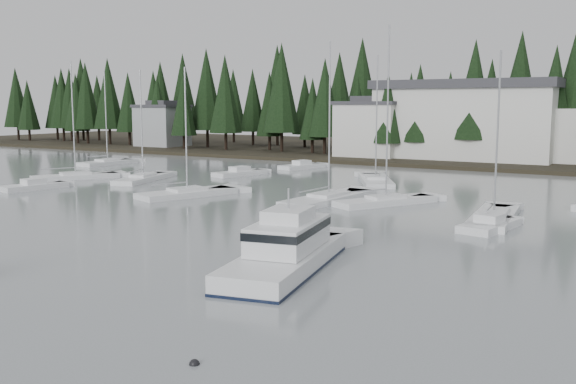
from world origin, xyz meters
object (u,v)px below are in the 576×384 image
at_px(cabin_cruiser_center, 286,255).
at_px(sailboat_12, 386,203).
at_px(harbor_inn, 481,121).
at_px(sailboat_4, 329,201).
at_px(house_west, 371,128).
at_px(sailboat_2, 108,164).
at_px(house_far_west, 162,124).
at_px(sailboat_7, 143,180).
at_px(sailboat_9, 494,220).
at_px(runabout_4, 240,174).
at_px(sailboat_0, 375,182).
at_px(runabout_3, 302,167).
at_px(sailboat_3, 187,195).
at_px(sailboat_11, 76,178).
at_px(runabout_0, 34,188).
at_px(runabout_1, 489,227).

distance_m(cabin_cruiser_center, sailboat_12, 22.12).
relative_size(harbor_inn, sailboat_4, 2.15).
xyz_separation_m(house_west, sailboat_2, (-27.29, -25.42, -4.58)).
distance_m(house_far_west, sailboat_7, 50.52).
distance_m(sailboat_9, runabout_4, 35.04).
bearing_deg(sailboat_9, house_west, 27.70).
bearing_deg(sailboat_0, runabout_3, 27.55).
height_order(sailboat_2, runabout_4, sailboat_2).
height_order(sailboat_3, sailboat_11, sailboat_11).
bearing_deg(runabout_3, runabout_0, 173.83).
xyz_separation_m(house_west, sailboat_9, (27.62, -41.73, -4.59)).
bearing_deg(cabin_cruiser_center, sailboat_0, 4.79).
bearing_deg(sailboat_3, sailboat_4, -54.29).
distance_m(house_west, runabout_1, 53.29).
height_order(sailboat_2, sailboat_3, sailboat_2).
bearing_deg(sailboat_11, sailboat_7, -45.77).
bearing_deg(runabout_3, sailboat_9, -114.86).
bearing_deg(runabout_3, sailboat_2, 124.88).
bearing_deg(runabout_4, sailboat_3, -146.52).
height_order(sailboat_4, runabout_4, sailboat_4).
xyz_separation_m(house_far_west, sailboat_9, (69.62, -43.73, -4.34)).
bearing_deg(sailboat_12, sailboat_11, 119.88).
relative_size(harbor_inn, sailboat_7, 2.42).
xyz_separation_m(sailboat_9, runabout_0, (-41.90, -5.47, 0.07)).
bearing_deg(harbor_inn, cabin_cruiser_center, -83.81).
distance_m(cabin_cruiser_center, sailboat_7, 39.77).
xyz_separation_m(sailboat_3, sailboat_7, (-11.37, 6.44, 0.01)).
height_order(sailboat_7, runabout_4, sailboat_7).
height_order(harbor_inn, sailboat_7, sailboat_7).
bearing_deg(sailboat_0, sailboat_9, -164.33).
relative_size(harbor_inn, cabin_cruiser_center, 2.64).
bearing_deg(sailboat_2, sailboat_11, -140.56).
relative_size(runabout_0, runabout_4, 0.92).
bearing_deg(sailboat_11, runabout_4, -21.43).
relative_size(sailboat_4, runabout_3, 2.01).
bearing_deg(runabout_1, sailboat_12, 66.67).
xyz_separation_m(sailboat_2, runabout_0, (13.01, -21.77, 0.06)).
relative_size(sailboat_11, runabout_4, 1.88).
height_order(sailboat_11, runabout_3, sailboat_11).
height_order(sailboat_7, runabout_0, sailboat_7).
bearing_deg(harbor_inn, sailboat_4, -91.95).
distance_m(sailboat_2, runabout_1, 58.78).
relative_size(runabout_1, runabout_4, 0.82).
bearing_deg(runabout_1, sailboat_9, 18.11).
bearing_deg(cabin_cruiser_center, sailboat_12, -1.88).
bearing_deg(sailboat_4, sailboat_9, -93.11).
height_order(sailboat_0, sailboat_4, sailboat_4).
bearing_deg(sailboat_2, cabin_cruiser_center, -121.04).
xyz_separation_m(sailboat_2, runabout_4, (23.03, -1.77, 0.06)).
bearing_deg(sailboat_3, sailboat_9, -67.64).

